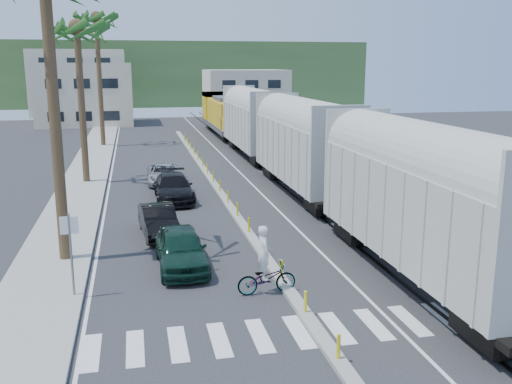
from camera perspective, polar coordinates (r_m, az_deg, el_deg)
ground at (r=19.46m, az=4.05°, el=-11.07°), size 140.00×140.00×0.00m
sidewalk at (r=42.93m, az=-16.55°, el=1.73°), size 3.00×90.00×0.15m
rails at (r=46.85m, az=0.42°, el=3.08°), size 1.56×100.00×0.06m
median at (r=38.18m, az=-4.28°, el=0.94°), size 0.45×60.00×0.85m
crosswalk at (r=17.73m, az=5.90°, el=-13.57°), size 14.00×2.20×0.01m
lane_markings at (r=42.91m, az=-8.06°, el=2.03°), size 9.42×90.00×0.01m
freight_train at (r=40.47m, az=2.35°, el=5.67°), size 3.00×60.94×5.85m
palm_trees at (r=40.02m, az=-17.19°, el=16.40°), size 3.50×37.20×13.75m
street_sign at (r=20.09m, az=-18.07°, el=-4.91°), size 0.60×0.08×3.00m
buildings at (r=88.82m, az=-13.22°, el=10.10°), size 38.00×27.00×10.00m
hillside at (r=117.21m, az=-9.88°, el=11.58°), size 80.00×20.00×12.00m
car_lead at (r=22.56m, az=-7.50°, el=-5.62°), size 2.03×4.69×1.58m
car_second at (r=26.95m, az=-9.73°, el=-2.84°), size 2.28×4.54×1.41m
car_third at (r=33.72m, az=-8.25°, el=0.44°), size 2.32×5.34×1.53m
car_rear at (r=38.60m, az=-9.21°, el=1.78°), size 2.27×4.71×1.29m
cyclist at (r=19.94m, az=1.00°, el=-7.98°), size 0.96×2.17×2.46m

